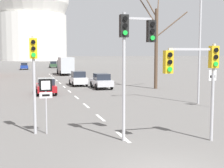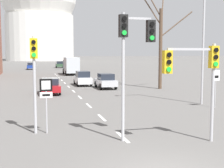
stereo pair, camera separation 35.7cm
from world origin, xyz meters
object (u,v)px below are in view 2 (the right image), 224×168
object	(u,v)px
traffic_signal_centre_tall	(132,45)
sedan_far_left	(60,64)
street_lamp_right	(198,32)
sedan_far_right	(31,66)
traffic_signal_near_left	(34,66)
sedan_mid_centre	(50,86)
speed_limit_sign	(216,82)
sedan_near_left	(68,66)
sedan_distant_centre	(106,81)
route_sign_post	(46,95)
traffic_signal_near_right	(197,68)
sedan_near_right	(83,78)
delivery_truck	(71,65)

from	to	relation	value
traffic_signal_centre_tall	sedan_far_left	bearing A→B (deg)	87.87
street_lamp_right	sedan_far_left	bearing A→B (deg)	94.70
street_lamp_right	sedan_far_right	world-z (taller)	street_lamp_right
traffic_signal_near_left	sedan_mid_centre	world-z (taller)	traffic_signal_near_left
speed_limit_sign	traffic_signal_centre_tall	bearing A→B (deg)	-141.86
street_lamp_right	sedan_far_right	distance (m)	57.49
speed_limit_sign	sedan_mid_centre	xyz separation A→B (m)	(-11.02, 10.51, -1.08)
sedan_near_left	sedan_distant_centre	size ratio (longest dim) A/B	0.91
route_sign_post	sedan_mid_centre	size ratio (longest dim) A/B	0.67
sedan_far_left	traffic_signal_near_right	bearing A→B (deg)	-90.06
sedan_far_right	sedan_distant_centre	size ratio (longest dim) A/B	1.00
sedan_near_right	route_sign_post	bearing A→B (deg)	-103.28
traffic_signal_near_right	sedan_mid_centre	distance (m)	18.97
traffic_signal_centre_tall	traffic_signal_near_right	size ratio (longest dim) A/B	1.31
street_lamp_right	sedan_near_left	xyz separation A→B (m)	(-3.58, 56.01, -4.67)
street_lamp_right	speed_limit_sign	bearing A→B (deg)	-72.00
sedan_near_right	delivery_truck	world-z (taller)	delivery_truck
street_lamp_right	sedan_distant_centre	distance (m)	13.66
route_sign_post	sedan_far_left	bearing A→B (deg)	84.78
traffic_signal_near_right	sedan_distant_centre	xyz separation A→B (m)	(0.94, 21.33, -2.41)
traffic_signal_centre_tall	sedan_mid_centre	bearing A→B (deg)	98.96
sedan_far_left	delivery_truck	bearing A→B (deg)	-90.45
traffic_signal_near_left	sedan_far_right	distance (m)	61.87
traffic_signal_centre_tall	delivery_truck	bearing A→B (deg)	86.80
speed_limit_sign	sedan_near_left	xyz separation A→B (m)	(-4.12, 57.66, -1.09)
traffic_signal_near_right	street_lamp_right	world-z (taller)	street_lamp_right
sedan_far_right	sedan_near_left	bearing A→B (deg)	0.55
sedan_far_left	sedan_far_right	distance (m)	10.01
sedan_near_right	sedan_far_right	size ratio (longest dim) A/B	1.02
sedan_far_left	sedan_near_left	bearing A→B (deg)	-76.79
traffic_signal_centre_tall	street_lamp_right	bearing A→B (deg)	46.45
traffic_signal_near_right	sedan_distant_centre	world-z (taller)	traffic_signal_near_right
sedan_far_left	delivery_truck	world-z (taller)	delivery_truck
traffic_signal_near_left	traffic_signal_centre_tall	world-z (taller)	traffic_signal_centre_tall
speed_limit_sign	delivery_truck	size ratio (longest dim) A/B	0.38
sedan_near_left	sedan_distant_centre	distance (m)	43.89
traffic_signal_near_left	street_lamp_right	distance (m)	13.50
traffic_signal_near_right	sedan_distant_centre	bearing A→B (deg)	87.48
traffic_signal_centre_tall	route_sign_post	bearing A→B (deg)	149.34
sedan_near_right	sedan_far_left	distance (m)	46.76
traffic_signal_near_left	route_sign_post	bearing A→B (deg)	-15.16
route_sign_post	sedan_mid_centre	bearing A→B (deg)	86.36
street_lamp_right	delivery_truck	size ratio (longest dim) A/B	1.23
traffic_signal_near_left	sedan_far_left	world-z (taller)	traffic_signal_near_left
traffic_signal_centre_tall	sedan_far_left	xyz separation A→B (m)	(2.64, 70.88, -3.38)
street_lamp_right	delivery_truck	world-z (taller)	street_lamp_right
route_sign_post	sedan_far_right	world-z (taller)	route_sign_post
speed_limit_sign	sedan_far_left	xyz separation A→B (m)	(-5.69, 64.34, -0.99)
traffic_signal_centre_tall	traffic_signal_near_right	xyz separation A→B (m)	(2.57, -1.01, -1.00)
traffic_signal_near_left	speed_limit_sign	world-z (taller)	traffic_signal_near_left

